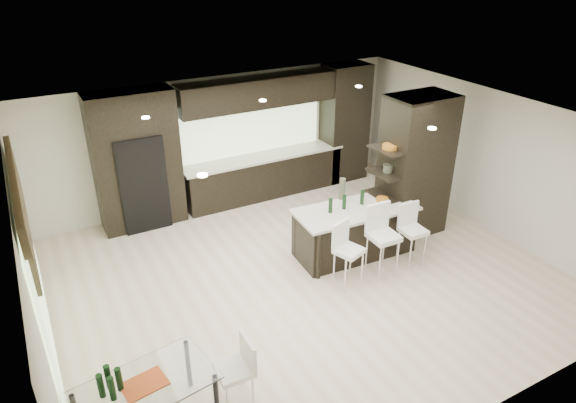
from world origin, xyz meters
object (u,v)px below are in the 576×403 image
stool_right (412,241)px  floor_vase (341,211)px  stool_mid (382,249)px  chair_end (234,374)px  stool_left (348,262)px  bench (367,244)px  kitchen_island (354,231)px

stool_right → floor_vase: 1.39m
stool_mid → chair_end: 3.47m
stool_left → bench: (0.82, 0.57, -0.21)m
stool_right → floor_vase: bearing=121.9°
bench → kitchen_island: bearing=131.6°
floor_vase → kitchen_island: bearing=-89.2°
stool_mid → stool_right: 0.67m
kitchen_island → stool_mid: size_ratio=2.11×
bench → floor_vase: floor_vase is taller
stool_mid → stool_right: size_ratio=1.14×
stool_mid → floor_vase: 1.24m
kitchen_island → stool_left: size_ratio=2.40×
bench → chair_end: 3.87m
kitchen_island → bench: (0.16, -0.20, -0.20)m
floor_vase → chair_end: (-3.23, -2.49, -0.26)m
stool_left → floor_vase: bearing=42.2°
stool_right → floor_vase: size_ratio=0.69×
bench → floor_vase: bearing=108.0°
stool_mid → floor_vase: (-0.01, 1.23, 0.14)m
kitchen_island → stool_right: 1.02m
kitchen_island → stool_left: bearing=-127.1°
stool_left → stool_right: (1.33, 0.00, -0.00)m
bench → floor_vase: (-0.16, 0.64, 0.41)m
stool_left → bench: stool_left is taller
floor_vase → chair_end: floor_vase is taller
chair_end → bench: bearing=-60.1°
kitchen_island → stool_right: size_ratio=2.40×
kitchen_island → chair_end: 3.83m
stool_right → stool_mid: bearing=-175.0°
kitchen_island → bench: 0.33m
stool_mid → bench: size_ratio=0.80×
stool_left → stool_mid: bearing=-21.4°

